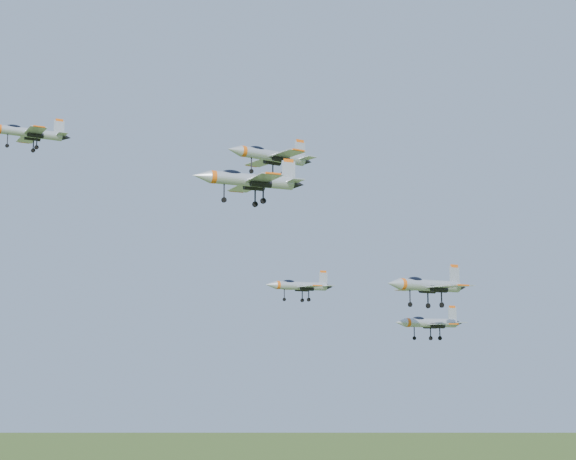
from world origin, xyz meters
name	(u,v)px	position (x,y,z in m)	size (l,w,h in m)	color
jet_lead	(27,132)	(-28.07, 15.97, 139.91)	(11.67, 9.67, 3.12)	#A8AEB5
jet_left_high	(270,155)	(2.48, 3.43, 137.05)	(13.95, 11.70, 3.74)	#A8AEB5
jet_right_high	(249,180)	(-10.66, -21.34, 127.90)	(12.08, 9.92, 3.24)	#A8AEB5
jet_left_low	(299,286)	(7.25, 4.24, 119.37)	(10.50, 8.65, 2.81)	#A8AEB5
jet_right_low	(427,285)	(19.84, -8.04, 119.02)	(13.97, 11.69, 3.74)	#A8AEB5
jet_trail	(429,323)	(27.20, 2.41, 114.47)	(12.02, 9.91, 3.22)	#A8AEB5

